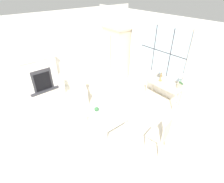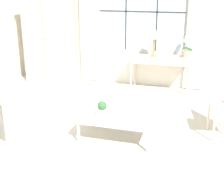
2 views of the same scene
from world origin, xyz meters
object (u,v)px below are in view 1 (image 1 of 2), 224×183
(armoire, at_px, (116,53))
(fireplace, at_px, (40,73))
(table_lamp, at_px, (162,69))
(coffee_table, at_px, (105,116))
(console_table, at_px, (164,84))
(potted_orchid, at_px, (180,82))
(potted_plant_small, at_px, (97,110))
(armchair_upholstered, at_px, (73,93))
(pillar_candle, at_px, (112,113))
(side_chair_wooden, at_px, (161,134))

(armoire, bearing_deg, fireplace, -106.26)
(table_lamp, bearing_deg, coffee_table, -93.08)
(console_table, distance_m, potted_orchid, 0.58)
(table_lamp, bearing_deg, potted_plant_small, -97.58)
(coffee_table, bearing_deg, armchair_upholstered, -176.88)
(armoire, height_order, console_table, armoire)
(potted_orchid, bearing_deg, console_table, -172.96)
(table_lamp, distance_m, pillar_candle, 2.30)
(coffee_table, bearing_deg, console_table, 83.16)
(armoire, height_order, armchair_upholstered, armoire)
(console_table, distance_m, coffee_table, 2.40)
(fireplace, relative_size, coffee_table, 1.88)
(armoire, bearing_deg, coffee_table, -45.86)
(console_table, xyz_separation_m, armchair_upholstered, (-2.06, -2.46, -0.37))
(console_table, relative_size, armchair_upholstered, 1.00)
(table_lamp, distance_m, potted_orchid, 0.72)
(table_lamp, bearing_deg, pillar_candle, -90.24)
(potted_orchid, distance_m, potted_plant_small, 2.80)
(console_table, distance_m, side_chair_wooden, 2.31)
(fireplace, bearing_deg, armoire, 73.74)
(armoire, xyz_separation_m, console_table, (2.54, 0.04, -0.41))
(console_table, bearing_deg, armchair_upholstered, -129.95)
(armchair_upholstered, height_order, pillar_candle, armchair_upholstered)
(potted_plant_small, bearing_deg, side_chair_wooden, 19.28)
(fireplace, relative_size, potted_plant_small, 9.23)
(armoire, relative_size, side_chair_wooden, 2.09)
(armoire, height_order, potted_orchid, armoire)
(console_table, xyz_separation_m, potted_orchid, (0.50, 0.06, 0.28))
(armoire, distance_m, pillar_candle, 3.28)
(armoire, xyz_separation_m, potted_orchid, (3.04, 0.10, -0.13))
(console_table, height_order, pillar_candle, console_table)
(console_table, bearing_deg, armoire, -179.09)
(console_table, xyz_separation_m, pillar_candle, (-0.17, -2.21, -0.24))
(potted_orchid, xyz_separation_m, pillar_candle, (-0.67, -2.27, -0.52))
(table_lamp, relative_size, potted_plant_small, 2.65)
(console_table, xyz_separation_m, side_chair_wooden, (1.33, -1.89, -0.08))
(armchair_upholstered, bearing_deg, side_chair_wooden, 9.59)
(potted_orchid, bearing_deg, potted_plant_small, -110.96)
(console_table, xyz_separation_m, coffee_table, (-0.28, -2.36, -0.32))
(console_table, distance_m, table_lamp, 0.58)
(pillar_candle, bearing_deg, potted_plant_small, -135.84)
(side_chair_wooden, distance_m, coffee_table, 1.69)
(potted_orchid, relative_size, side_chair_wooden, 0.51)
(coffee_table, bearing_deg, potted_plant_small, -142.11)
(table_lamp, height_order, potted_plant_small, table_lamp)
(pillar_candle, bearing_deg, coffee_table, -127.30)
(table_lamp, xyz_separation_m, pillar_candle, (-0.01, -2.16, -0.79))
(coffee_table, bearing_deg, potted_orchid, 72.05)
(armchair_upholstered, bearing_deg, potted_plant_small, -2.27)
(armchair_upholstered, xyz_separation_m, potted_plant_small, (1.57, -0.06, 0.20))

